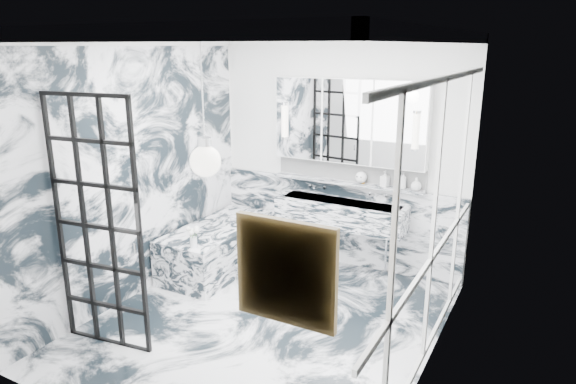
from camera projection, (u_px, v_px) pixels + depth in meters
The scene contains 25 objects.
floor at pixel (265, 322), 5.16m from camera, with size 3.60×3.60×0.00m, color white.
ceiling at pixel (261, 31), 4.39m from camera, with size 3.60×3.60×0.00m, color white.
wall_back at pixel (339, 154), 6.30m from camera, with size 3.60×3.60×0.00m, color white.
wall_front at pixel (117, 255), 3.25m from camera, with size 3.60×3.60×0.00m, color white.
wall_left at pixel (136, 169), 5.51m from camera, with size 3.60×3.60×0.00m, color white.
wall_right at pixel (437, 214), 4.04m from camera, with size 3.60×3.60×0.00m, color white.
marble_clad_back at pixel (336, 222), 6.52m from camera, with size 3.18×0.05×1.05m, color white.
marble_clad_left at pixel (137, 175), 5.52m from camera, with size 0.02×3.56×2.68m, color white.
panel_molding at pixel (433, 226), 4.08m from camera, with size 0.03×3.40×2.30m, color white.
soap_bottle_a at pixel (403, 181), 5.89m from camera, with size 0.07×0.08×0.19m, color #8C5919.
soap_bottle_b at pixel (385, 179), 5.99m from camera, with size 0.08×0.09×0.19m, color #4C4C51.
soap_bottle_c at pixel (416, 184), 5.83m from camera, with size 0.12×0.12×0.15m, color silver.
face_pot at pixel (361, 177), 6.13m from camera, with size 0.14×0.14×0.14m, color white.
amber_bottle at pixel (363, 180), 6.13m from camera, with size 0.04×0.04×0.10m, color #8C5919.
flower_vase at pixel (194, 242), 5.61m from camera, with size 0.08×0.08×0.12m, color silver.
crittall_door at pixel (98, 227), 4.51m from camera, with size 0.88×0.04×2.30m, color black, non-canonical shape.
artwork at pixel (286, 272), 2.70m from camera, with size 0.48×0.05×0.48m, color orange.
pendant_light at pixel (205, 161), 3.64m from camera, with size 0.22×0.22×0.22m, color white.
trough_sink at pixel (341, 213), 6.21m from camera, with size 1.60×0.45×0.30m, color silver.
ledge at pixel (347, 183), 6.25m from camera, with size 1.90×0.14×0.04m, color silver.
subway_tile at pixel (349, 171), 6.27m from camera, with size 1.90×0.03×0.23m, color white.
mirror_cabinet at pixel (349, 121), 6.05m from camera, with size 1.90×0.16×1.00m, color white.
sconce_left at pixel (284, 121), 6.36m from camera, with size 0.07×0.07×0.40m, color white.
sconce_right at pixel (416, 131), 5.61m from camera, with size 0.07×0.07×0.40m, color white.
bathtub at pixel (221, 246), 6.38m from camera, with size 0.75×1.65×0.55m, color silver.
Camera 1 is at (2.39, -3.94, 2.68)m, focal length 32.00 mm.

